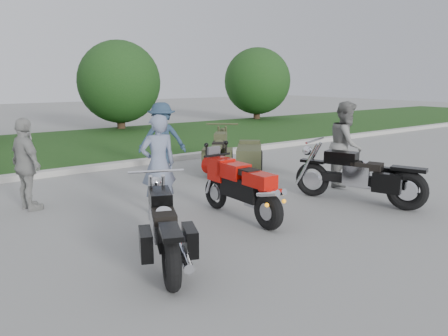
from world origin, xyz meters
TOP-DOWN VIEW (x-y plane):
  - ground at (0.00, 0.00)m, footprint 80.00×80.00m
  - curb at (0.00, 6.00)m, footprint 60.00×0.30m
  - grass_strip at (0.00, 10.15)m, footprint 60.00×8.00m
  - tree_mid_right at (4.00, 13.50)m, footprint 3.60×3.60m
  - tree_far_right at (12.00, 13.50)m, footprint 3.60×3.60m
  - sportbike_red at (0.58, 0.60)m, footprint 0.34×2.05m
  - cruiser_left at (-1.37, -0.26)m, footprint 1.02×2.18m
  - cruiser_right at (3.02, -0.04)m, footprint 1.09×2.43m
  - cruiser_sidecar at (2.81, 3.58)m, footprint 2.09×2.29m
  - person_stripe at (-0.36, 1.78)m, footprint 0.70×0.51m
  - person_grey at (3.94, 1.12)m, footprint 1.15×1.08m
  - person_denim at (1.19, 4.50)m, footprint 1.33×1.18m
  - person_back at (-2.20, 3.33)m, footprint 0.59×1.05m

SIDE VIEW (x-z plane):
  - ground at x=0.00m, z-range 0.00..0.00m
  - grass_strip at x=0.00m, z-range 0.00..0.14m
  - curb at x=0.00m, z-range 0.00..0.15m
  - cruiser_sidecar at x=2.81m, z-range -0.03..0.94m
  - cruiser_left at x=-1.37m, z-range 0.01..0.90m
  - cruiser_right at x=3.02m, z-range 0.01..0.99m
  - sportbike_red at x=0.58m, z-range 0.08..1.06m
  - person_back at x=-2.20m, z-range 0.00..1.68m
  - person_stripe at x=-0.36m, z-range 0.00..1.76m
  - person_denim at x=1.19m, z-range 0.00..1.79m
  - person_grey at x=3.94m, z-range 0.00..1.87m
  - tree_mid_right at x=4.00m, z-range 0.19..4.19m
  - tree_far_right at x=12.00m, z-range 0.19..4.19m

